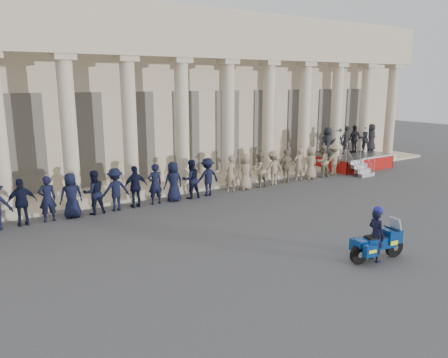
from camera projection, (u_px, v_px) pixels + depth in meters
ground at (265, 248)px, 14.03m from camera, size 90.00×90.00×0.00m
building at (106, 94)px, 25.06m from camera, size 40.00×12.50×9.00m
officer_rank at (161, 183)px, 19.00m from camera, size 22.80×0.68×1.78m
reviewing_stand at (351, 144)px, 26.94m from camera, size 4.84×4.04×2.58m
motorcycle at (378, 243)px, 12.96m from camera, size 1.94×0.90×1.25m
rider at (376, 234)px, 12.85m from camera, size 0.47×0.64×1.69m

